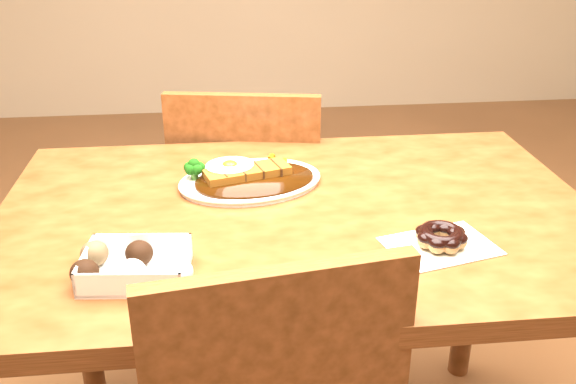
{
  "coord_description": "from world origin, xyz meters",
  "views": [
    {
      "loc": [
        -0.14,
        -1.14,
        1.33
      ],
      "look_at": [
        -0.02,
        -0.04,
        0.81
      ],
      "focal_mm": 40.0,
      "sensor_mm": 36.0,
      "label": 1
    }
  ],
  "objects": [
    {
      "name": "table",
      "position": [
        0.0,
        0.0,
        0.65
      ],
      "size": [
        1.2,
        0.8,
        0.75
      ],
      "color": "#46250E",
      "rests_on": "ground"
    },
    {
      "name": "chair_far",
      "position": [
        -0.07,
        0.54,
        0.48
      ],
      "size": [
        0.49,
        0.49,
        0.87
      ],
      "rotation": [
        0.0,
        0.0,
        2.97
      ],
      "color": "#46250E",
      "rests_on": "ground"
    },
    {
      "name": "katsu_curry_plate",
      "position": [
        -0.09,
        0.13,
        0.77
      ],
      "size": [
        0.34,
        0.28,
        0.06
      ],
      "rotation": [
        0.0,
        0.0,
        0.22
      ],
      "color": "white",
      "rests_on": "table"
    },
    {
      "name": "donut_box",
      "position": [
        -0.3,
        -0.22,
        0.77
      ],
      "size": [
        0.2,
        0.15,
        0.05
      ],
      "rotation": [
        0.0,
        0.0,
        -0.09
      ],
      "color": "white",
      "rests_on": "table"
    },
    {
      "name": "pon_de_ring",
      "position": [
        0.24,
        -0.18,
        0.77
      ],
      "size": [
        0.22,
        0.18,
        0.04
      ],
      "rotation": [
        0.0,
        0.0,
        0.25
      ],
      "color": "silver",
      "rests_on": "table"
    }
  ]
}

